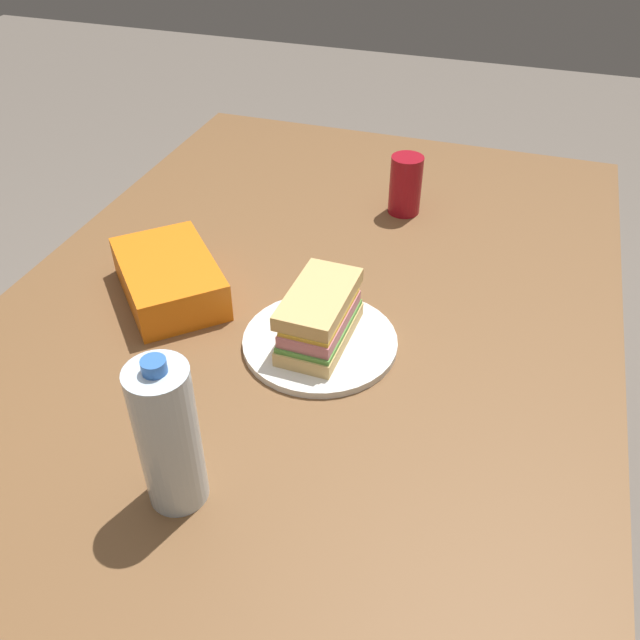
% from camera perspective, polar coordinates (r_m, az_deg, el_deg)
% --- Properties ---
extents(ground_plane, '(8.00, 8.00, 0.00)m').
position_cam_1_polar(ground_plane, '(1.67, -2.10, -22.06)').
color(ground_plane, '#70665B').
extents(dining_table, '(1.71, 1.03, 0.75)m').
position_cam_1_polar(dining_table, '(1.13, -2.87, -5.02)').
color(dining_table, brown).
rests_on(dining_table, ground_plane).
extents(paper_plate, '(0.25, 0.25, 0.01)m').
position_cam_1_polar(paper_plate, '(1.07, 0.00, -1.85)').
color(paper_plate, white).
rests_on(paper_plate, dining_table).
extents(sandwich, '(0.18, 0.10, 0.08)m').
position_cam_1_polar(sandwich, '(1.04, -0.03, 0.26)').
color(sandwich, '#DBB26B').
rests_on(sandwich, paper_plate).
extents(soda_can_red, '(0.07, 0.07, 0.12)m').
position_cam_1_polar(soda_can_red, '(1.41, 7.25, 11.27)').
color(soda_can_red, maroon).
rests_on(soda_can_red, dining_table).
extents(chip_bag, '(0.27, 0.27, 0.07)m').
position_cam_1_polar(chip_bag, '(1.19, -12.65, 3.48)').
color(chip_bag, orange).
rests_on(chip_bag, dining_table).
extents(water_bottle_tall, '(0.07, 0.07, 0.22)m').
position_cam_1_polar(water_bottle_tall, '(0.81, -12.71, -9.60)').
color(water_bottle_tall, silver).
rests_on(water_bottle_tall, dining_table).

